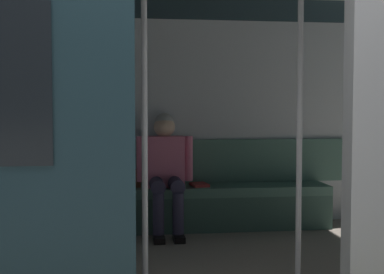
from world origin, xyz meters
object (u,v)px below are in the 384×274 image
bench_seat (188,197)px  person_seated (165,165)px  train_car (195,68)px  handbag (127,178)px  grab_pole_door (145,134)px  book (199,185)px  grab_pole_far (299,133)px

bench_seat → person_seated: (0.23, 0.05, 0.32)m
train_car → handbag: (0.52, -1.17, -0.99)m
grab_pole_door → bench_seat: bearing=-104.0°
bench_seat → book: book is taller
bench_seat → grab_pole_door: size_ratio=1.36×
bench_seat → grab_pole_far: 2.07m
grab_pole_far → handbag: bearing=-61.0°
handbag → book: bearing=177.4°
train_car → bench_seat: 1.62m
train_car → grab_pole_far: 1.05m
person_seated → grab_pole_far: grab_pole_far is taller
train_car → grab_pole_far: train_car is taller
grab_pole_door → grab_pole_far: bearing=-176.8°
person_seated → book: size_ratio=5.29×
grab_pole_door → grab_pole_far: size_ratio=1.00×
bench_seat → handbag: (0.59, -0.06, 0.19)m
train_car → grab_pole_far: bearing=126.1°
handbag → grab_pole_far: (-1.08, 1.94, 0.53)m
book → grab_pole_far: grab_pole_far is taller
person_seated → book: (-0.35, -0.08, -0.21)m
bench_seat → handbag: bearing=-5.9°
bench_seat → grab_pole_far: (-0.48, 1.88, 0.72)m
train_car → handbag: 1.62m
grab_pole_far → train_car: bearing=-53.9°
train_car → bench_seat: bearing=-94.0°
train_car → handbag: train_car is taller
book → grab_pole_far: (-0.36, 1.91, 0.60)m
person_seated → handbag: size_ratio=4.47×
handbag → train_car: bearing=113.8°
person_seated → grab_pole_door: 1.94m
bench_seat → person_seated: size_ratio=2.45×
book → grab_pole_door: bearing=63.6°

